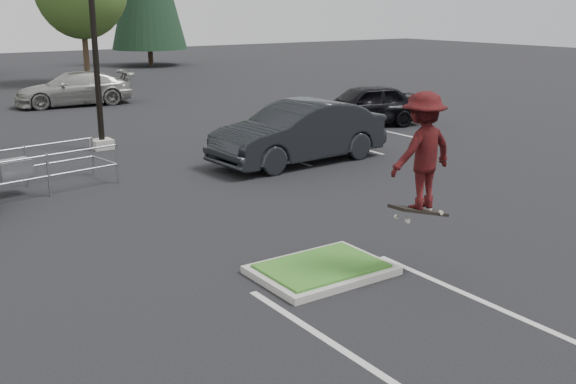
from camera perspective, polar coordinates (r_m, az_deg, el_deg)
ground at (r=11.38m, az=2.84°, el=-6.91°), size 120.00×120.00×0.00m
grass_median at (r=11.35m, az=2.84°, el=-6.54°), size 2.20×1.60×0.16m
stall_lines at (r=15.84m, az=-14.50°, el=-0.87°), size 22.62×17.60×0.01m
cart_corral at (r=17.06m, az=-21.78°, el=1.90°), size 3.79×1.86×1.03m
skateboarder at (r=10.81m, az=11.31°, el=3.36°), size 1.23×0.73×2.11m
car_r_charc at (r=19.15m, az=0.93°, el=5.07°), size 5.36×2.16×1.73m
car_r_black at (r=25.27m, az=6.51°, el=7.32°), size 4.84×2.85×1.55m
car_far_silver at (r=31.92m, az=-17.63°, el=8.34°), size 5.28×2.57×1.48m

